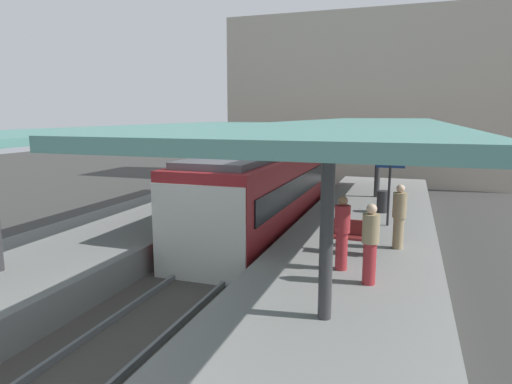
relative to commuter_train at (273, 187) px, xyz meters
name	(u,v)px	position (x,y,z in m)	size (l,w,h in m)	color
ground_plane	(231,264)	(0.00, -4.56, -1.73)	(80.00, 80.00, 0.00)	#383835
platform_left	(126,237)	(-3.80, -4.56, -1.23)	(4.40, 28.00, 1.00)	gray
platform_right	(355,261)	(3.80, -4.56, -1.23)	(4.40, 28.00, 1.00)	gray
track_ballast	(231,261)	(0.00, -4.56, -1.63)	(3.20, 28.00, 0.20)	#4C4742
rail_near_side	(209,253)	(-0.72, -4.56, -1.46)	(0.08, 28.00, 0.14)	slate
rail_far_side	(252,258)	(0.72, -4.56, -1.46)	(0.08, 28.00, 0.14)	slate
commuter_train	(273,187)	(0.00, 0.00, 0.00)	(2.78, 13.63, 3.10)	maroon
canopy_left	(144,130)	(-3.80, -3.16, 2.30)	(4.18, 21.00, 3.14)	#333335
canopy_right	(366,125)	(3.80, -3.16, 2.53)	(4.18, 21.00, 3.38)	#333335
platform_bench	(350,235)	(3.72, -5.43, -0.26)	(1.40, 0.41, 0.86)	black
platform_sign	(390,176)	(4.52, -2.09, 0.90)	(0.90, 0.08, 2.21)	#262628
litter_bin	(383,202)	(4.24, -0.04, -0.33)	(0.44, 0.44, 0.80)	#2D2D30
passenger_near_bench	(370,243)	(4.40, -7.54, 0.18)	(0.36, 0.36, 1.75)	maroon
passenger_mid_platform	(399,215)	(4.91, -4.63, 0.18)	(0.36, 0.36, 1.75)	#998460
passenger_far_end	(342,232)	(3.71, -6.81, 0.18)	(0.36, 0.36, 1.75)	maroon
station_building_backdrop	(364,101)	(1.92, 15.44, 3.77)	(18.00, 6.00, 11.00)	#A89E8E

